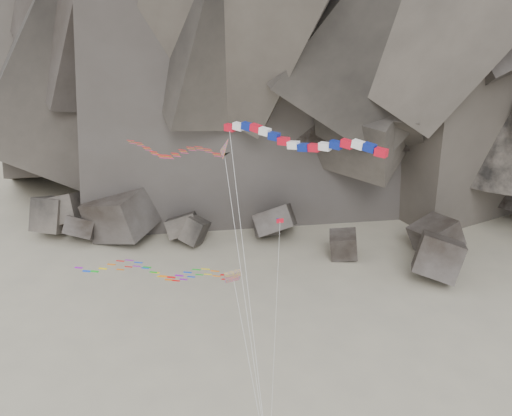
% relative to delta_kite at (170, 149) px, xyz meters
% --- Properties ---
extents(boulder_field, '(61.81, 15.77, 9.08)m').
position_rel_delta_kite_xyz_m(boulder_field, '(-8.82, 30.94, -21.55)').
color(boulder_field, '#47423F').
rests_on(boulder_field, ground).
extents(delta_kite, '(13.92, 9.08, 23.37)m').
position_rel_delta_kite_xyz_m(delta_kite, '(0.00, 0.00, 0.00)').
color(delta_kite, red).
rests_on(delta_kite, ground).
extents(banner_kite, '(11.88, 8.33, 24.82)m').
position_rel_delta_kite_xyz_m(banner_kite, '(10.51, -3.03, 2.15)').
color(banner_kite, red).
rests_on(banner_kite, ground).
extents(parafoil_kite, '(18.58, 7.89, 12.64)m').
position_rel_delta_kite_xyz_m(parafoil_kite, '(-1.96, -1.51, -9.98)').
color(parafoil_kite, yellow).
rests_on(parafoil_kite, ground).
extents(pennant_kite, '(0.92, 6.81, 17.76)m').
position_rel_delta_kite_xyz_m(pennant_kite, '(9.23, -3.31, -8.11)').
color(pennant_kite, red).
rests_on(pennant_kite, ground).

